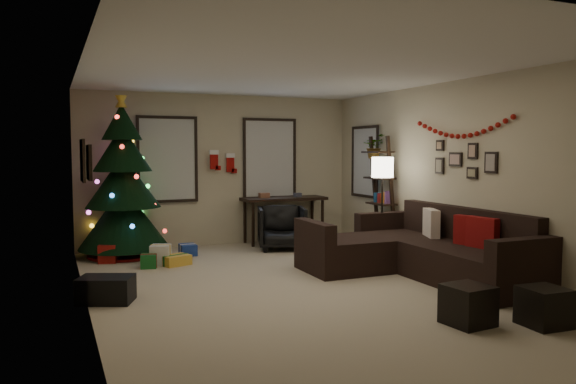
{
  "coord_description": "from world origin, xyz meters",
  "views": [
    {
      "loc": [
        -2.85,
        -6.3,
        1.71
      ],
      "look_at": [
        0.1,
        0.6,
        1.15
      ],
      "focal_mm": 34.98,
      "sensor_mm": 36.0,
      "label": 1
    }
  ],
  "objects_px": {
    "desk": "(284,203)",
    "bookshelf": "(382,196)",
    "christmas_tree": "(123,188)",
    "sofa": "(419,253)",
    "desk_chair": "(282,228)"
  },
  "relations": [
    {
      "from": "desk",
      "to": "bookshelf",
      "type": "height_order",
      "value": "bookshelf"
    },
    {
      "from": "christmas_tree",
      "to": "sofa",
      "type": "bearing_deg",
      "value": -40.18
    },
    {
      "from": "sofa",
      "to": "desk_chair",
      "type": "bearing_deg",
      "value": 110.82
    },
    {
      "from": "desk",
      "to": "bookshelf",
      "type": "relative_size",
      "value": 0.8
    },
    {
      "from": "christmas_tree",
      "to": "desk",
      "type": "relative_size",
      "value": 1.71
    },
    {
      "from": "christmas_tree",
      "to": "bookshelf",
      "type": "distance_m",
      "value": 4.26
    },
    {
      "from": "desk",
      "to": "bookshelf",
      "type": "bearing_deg",
      "value": -52.25
    },
    {
      "from": "christmas_tree",
      "to": "desk_chair",
      "type": "height_order",
      "value": "christmas_tree"
    },
    {
      "from": "sofa",
      "to": "bookshelf",
      "type": "bearing_deg",
      "value": 74.03
    },
    {
      "from": "christmas_tree",
      "to": "bookshelf",
      "type": "xyz_separation_m",
      "value": [
        4.06,
        -1.28,
        -0.16
      ]
    },
    {
      "from": "desk_chair",
      "to": "bookshelf",
      "type": "height_order",
      "value": "bookshelf"
    },
    {
      "from": "sofa",
      "to": "bookshelf",
      "type": "relative_size",
      "value": 1.56
    },
    {
      "from": "sofa",
      "to": "desk_chair",
      "type": "xyz_separation_m",
      "value": [
        -0.98,
        2.58,
        0.07
      ]
    },
    {
      "from": "christmas_tree",
      "to": "desk",
      "type": "xyz_separation_m",
      "value": [
        2.9,
        0.22,
        -0.36
      ]
    },
    {
      "from": "desk",
      "to": "bookshelf",
      "type": "distance_m",
      "value": 1.91
    }
  ]
}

